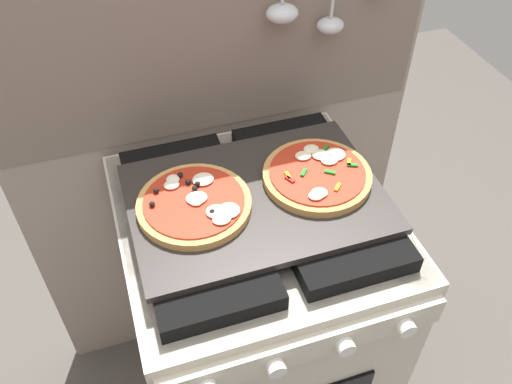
{
  "coord_description": "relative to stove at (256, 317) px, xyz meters",
  "views": [
    {
      "loc": [
        -0.26,
        -0.78,
        1.72
      ],
      "look_at": [
        0.0,
        0.0,
        0.93
      ],
      "focal_mm": 37.77,
      "sensor_mm": 36.0,
      "label": 1
    }
  ],
  "objects": [
    {
      "name": "baking_tray",
      "position": [
        0.0,
        0.0,
        0.46
      ],
      "size": [
        0.54,
        0.38,
        0.02
      ],
      "primitive_type": "cube",
      "color": "#2D2826",
      "rests_on": "stove"
    },
    {
      "name": "stove",
      "position": [
        0.0,
        0.0,
        0.0
      ],
      "size": [
        0.6,
        0.64,
        0.9
      ],
      "color": "beige",
      "rests_on": "ground_plane"
    },
    {
      "name": "pizza_left",
      "position": [
        -0.13,
        0.01,
        0.48
      ],
      "size": [
        0.24,
        0.24,
        0.03
      ],
      "color": "tan",
      "rests_on": "baking_tray"
    },
    {
      "name": "pizza_right",
      "position": [
        0.14,
        0.01,
        0.48
      ],
      "size": [
        0.24,
        0.24,
        0.03
      ],
      "color": "#C18947",
      "rests_on": "baking_tray"
    },
    {
      "name": "kitchen_backsplash",
      "position": [
        0.0,
        0.34,
        0.34
      ],
      "size": [
        1.1,
        0.09,
        1.55
      ],
      "color": "gray",
      "rests_on": "ground_plane"
    }
  ]
}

